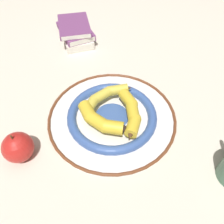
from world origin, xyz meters
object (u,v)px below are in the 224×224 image
at_px(banana_a, 104,96).
at_px(apple, 18,147).
at_px(banana_c, 132,113).
at_px(book_stack, 76,32).
at_px(banana_b, 98,119).
at_px(decorative_bowl, 112,116).

relative_size(banana_a, apple, 2.00).
height_order(banana_c, book_stack, book_stack).
height_order(banana_b, banana_c, banana_b).
distance_m(decorative_bowl, banana_b, 0.07).
height_order(decorative_bowl, banana_b, banana_b).
bearing_deg(decorative_bowl, banana_b, 87.60).
bearing_deg(apple, banana_b, -117.11).
bearing_deg(book_stack, banana_b, -2.75).
bearing_deg(decorative_bowl, book_stack, -29.79).
distance_m(banana_a, banana_c, 0.10).
bearing_deg(decorative_bowl, banana_c, -154.92).
height_order(banana_a, book_stack, book_stack).
relative_size(banana_b, apple, 1.86).
relative_size(banana_b, book_stack, 0.76).
relative_size(book_stack, apple, 2.46).
bearing_deg(banana_b, book_stack, 141.31).
bearing_deg(decorative_bowl, apple, 67.88).
xyz_separation_m(book_stack, apple, (-0.30, 0.48, 0.00)).
xyz_separation_m(banana_c, book_stack, (0.45, -0.20, -0.01)).
distance_m(decorative_bowl, book_stack, 0.46).
bearing_deg(apple, decorative_bowl, -112.12).
xyz_separation_m(banana_b, banana_c, (-0.05, -0.08, -0.00)).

